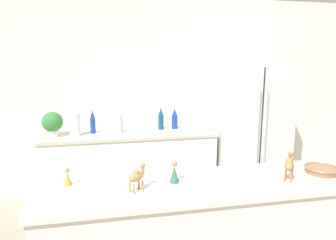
{
  "coord_description": "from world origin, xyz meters",
  "views": [
    {
      "loc": [
        -0.61,
        -1.19,
        1.73
      ],
      "look_at": [
        -0.08,
        1.43,
        1.21
      ],
      "focal_mm": 32.0,
      "sensor_mm": 36.0,
      "label": 1
    }
  ],
  "objects_px": {
    "refrigerator": "(248,131)",
    "wise_man_figurine_crimson": "(174,173)",
    "back_bottle_3": "(120,121)",
    "back_bottle_0": "(161,119)",
    "back_bottle_2": "(93,122)",
    "potted_plant": "(52,123)",
    "paper_towel_roll": "(75,124)",
    "camel_figurine": "(137,176)",
    "wise_man_figurine_purple": "(68,178)",
    "camel_figurine_second": "(289,165)",
    "back_bottle_1": "(175,119)",
    "fruit_bowl": "(321,169)"
  },
  "relations": [
    {
      "from": "refrigerator",
      "to": "wise_man_figurine_crimson",
      "type": "height_order",
      "value": "refrigerator"
    },
    {
      "from": "back_bottle_3",
      "to": "wise_man_figurine_crimson",
      "type": "height_order",
      "value": "back_bottle_3"
    },
    {
      "from": "refrigerator",
      "to": "back_bottle_3",
      "type": "xyz_separation_m",
      "value": [
        -1.64,
        0.09,
        0.18
      ]
    },
    {
      "from": "back_bottle_0",
      "to": "back_bottle_2",
      "type": "distance_m",
      "value": 0.84
    },
    {
      "from": "potted_plant",
      "to": "back_bottle_3",
      "type": "height_order",
      "value": "back_bottle_3"
    },
    {
      "from": "paper_towel_roll",
      "to": "back_bottle_0",
      "type": "xyz_separation_m",
      "value": [
        1.03,
        0.15,
        0.0
      ]
    },
    {
      "from": "back_bottle_3",
      "to": "refrigerator",
      "type": "bearing_deg",
      "value": -3.01
    },
    {
      "from": "paper_towel_roll",
      "to": "camel_figurine",
      "type": "distance_m",
      "value": 1.97
    },
    {
      "from": "refrigerator",
      "to": "camel_figurine",
      "type": "relative_size",
      "value": 10.79
    },
    {
      "from": "back_bottle_0",
      "to": "camel_figurine",
      "type": "xyz_separation_m",
      "value": [
        -0.51,
        -2.04,
        0.06
      ]
    },
    {
      "from": "refrigerator",
      "to": "potted_plant",
      "type": "bearing_deg",
      "value": 179.41
    },
    {
      "from": "back_bottle_2",
      "to": "wise_man_figurine_purple",
      "type": "xyz_separation_m",
      "value": [
        -0.07,
        -1.83,
        0.02
      ]
    },
    {
      "from": "camel_figurine_second",
      "to": "wise_man_figurine_crimson",
      "type": "xyz_separation_m",
      "value": [
        -0.72,
        0.1,
        -0.04
      ]
    },
    {
      "from": "back_bottle_0",
      "to": "wise_man_figurine_purple",
      "type": "distance_m",
      "value": 2.09
    },
    {
      "from": "wise_man_figurine_crimson",
      "to": "wise_man_figurine_purple",
      "type": "bearing_deg",
      "value": 172.74
    },
    {
      "from": "potted_plant",
      "to": "refrigerator",
      "type": "bearing_deg",
      "value": -0.59
    },
    {
      "from": "paper_towel_roll",
      "to": "camel_figurine_second",
      "type": "relative_size",
      "value": 1.61
    },
    {
      "from": "potted_plant",
      "to": "paper_towel_roll",
      "type": "bearing_deg",
      "value": -5.1
    },
    {
      "from": "back_bottle_1",
      "to": "wise_man_figurine_purple",
      "type": "height_order",
      "value": "back_bottle_1"
    },
    {
      "from": "back_bottle_1",
      "to": "refrigerator",
      "type": "bearing_deg",
      "value": -9.28
    },
    {
      "from": "camel_figurine_second",
      "to": "refrigerator",
      "type": "bearing_deg",
      "value": 70.72
    },
    {
      "from": "back_bottle_0",
      "to": "back_bottle_1",
      "type": "distance_m",
      "value": 0.18
    },
    {
      "from": "camel_figurine_second",
      "to": "wise_man_figurine_crimson",
      "type": "relative_size",
      "value": 1.2
    },
    {
      "from": "wise_man_figurine_purple",
      "to": "paper_towel_roll",
      "type": "bearing_deg",
      "value": 94.12
    },
    {
      "from": "potted_plant",
      "to": "wise_man_figurine_purple",
      "type": "distance_m",
      "value": 1.8
    },
    {
      "from": "paper_towel_roll",
      "to": "back_bottle_3",
      "type": "bearing_deg",
      "value": 9.22
    },
    {
      "from": "refrigerator",
      "to": "back_bottle_1",
      "type": "relative_size",
      "value": 6.43
    },
    {
      "from": "fruit_bowl",
      "to": "camel_figurine",
      "type": "bearing_deg",
      "value": -178.22
    },
    {
      "from": "camel_figurine",
      "to": "wise_man_figurine_purple",
      "type": "relative_size",
      "value": 1.39
    },
    {
      "from": "camel_figurine",
      "to": "back_bottle_1",
      "type": "bearing_deg",
      "value": 71.49
    },
    {
      "from": "potted_plant",
      "to": "back_bottle_0",
      "type": "height_order",
      "value": "back_bottle_0"
    },
    {
      "from": "back_bottle_2",
      "to": "camel_figurine_second",
      "type": "relative_size",
      "value": 1.68
    },
    {
      "from": "back_bottle_3",
      "to": "camel_figurine_second",
      "type": "relative_size",
      "value": 1.72
    },
    {
      "from": "back_bottle_2",
      "to": "camel_figurine_second",
      "type": "bearing_deg",
      "value": -57.35
    },
    {
      "from": "refrigerator",
      "to": "potted_plant",
      "type": "relative_size",
      "value": 5.95
    },
    {
      "from": "back_bottle_0",
      "to": "back_bottle_1",
      "type": "bearing_deg",
      "value": 1.34
    },
    {
      "from": "paper_towel_roll",
      "to": "fruit_bowl",
      "type": "xyz_separation_m",
      "value": [
        1.77,
        -1.86,
        -0.01
      ]
    },
    {
      "from": "camel_figurine_second",
      "to": "back_bottle_3",
      "type": "bearing_deg",
      "value": 115.81
    },
    {
      "from": "potted_plant",
      "to": "back_bottle_2",
      "type": "xyz_separation_m",
      "value": [
        0.44,
        0.08,
        -0.02
      ]
    },
    {
      "from": "potted_plant",
      "to": "camel_figurine",
      "type": "bearing_deg",
      "value": -67.93
    },
    {
      "from": "potted_plant",
      "to": "camel_figurine",
      "type": "height_order",
      "value": "potted_plant"
    },
    {
      "from": "back_bottle_1",
      "to": "wise_man_figurine_purple",
      "type": "bearing_deg",
      "value": -119.97
    },
    {
      "from": "back_bottle_2",
      "to": "wise_man_figurine_crimson",
      "type": "distance_m",
      "value": 2.0
    },
    {
      "from": "fruit_bowl",
      "to": "wise_man_figurine_crimson",
      "type": "distance_m",
      "value": 1.01
    },
    {
      "from": "fruit_bowl",
      "to": "back_bottle_0",
      "type": "bearing_deg",
      "value": 110.26
    },
    {
      "from": "back_bottle_3",
      "to": "fruit_bowl",
      "type": "xyz_separation_m",
      "value": [
        1.26,
        -1.94,
        -0.01
      ]
    },
    {
      "from": "potted_plant",
      "to": "camel_figurine_second",
      "type": "xyz_separation_m",
      "value": [
        1.74,
        -1.94,
        0.05
      ]
    },
    {
      "from": "paper_towel_roll",
      "to": "back_bottle_2",
      "type": "bearing_deg",
      "value": 27.33
    },
    {
      "from": "paper_towel_roll",
      "to": "fruit_bowl",
      "type": "bearing_deg",
      "value": -46.35
    },
    {
      "from": "back_bottle_1",
      "to": "back_bottle_2",
      "type": "height_order",
      "value": "back_bottle_2"
    }
  ]
}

